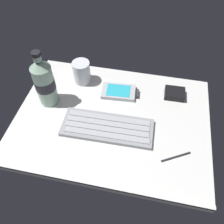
{
  "coord_description": "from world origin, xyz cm",
  "views": [
    {
      "loc": [
        9.89,
        -47.71,
        63.06
      ],
      "look_at": [
        0.0,
        0.0,
        3.0
      ],
      "focal_mm": 38.29,
      "sensor_mm": 36.0,
      "label": 1
    }
  ],
  "objects_px": {
    "water_bottle": "(44,82)",
    "handheld_device": "(120,92)",
    "keyboard": "(107,127)",
    "stylus_pen": "(176,156)",
    "charger_block": "(175,94)",
    "juice_cup": "(82,73)"
  },
  "relations": [
    {
      "from": "water_bottle",
      "to": "stylus_pen",
      "type": "xyz_separation_m",
      "value": [
        0.45,
        -0.14,
        -0.09
      ]
    },
    {
      "from": "juice_cup",
      "to": "stylus_pen",
      "type": "height_order",
      "value": "juice_cup"
    },
    {
      "from": "handheld_device",
      "to": "juice_cup",
      "type": "xyz_separation_m",
      "value": [
        -0.15,
        0.04,
        0.03
      ]
    },
    {
      "from": "water_bottle",
      "to": "handheld_device",
      "type": "bearing_deg",
      "value": 19.56
    },
    {
      "from": "handheld_device",
      "to": "charger_block",
      "type": "height_order",
      "value": "charger_block"
    },
    {
      "from": "juice_cup",
      "to": "charger_block",
      "type": "height_order",
      "value": "juice_cup"
    },
    {
      "from": "stylus_pen",
      "to": "handheld_device",
      "type": "bearing_deg",
      "value": 103.82
    },
    {
      "from": "handheld_device",
      "to": "stylus_pen",
      "type": "bearing_deg",
      "value": -46.74
    },
    {
      "from": "keyboard",
      "to": "charger_block",
      "type": "height_order",
      "value": "charger_block"
    },
    {
      "from": "keyboard",
      "to": "juice_cup",
      "type": "relative_size",
      "value": 3.44
    },
    {
      "from": "handheld_device",
      "to": "juice_cup",
      "type": "bearing_deg",
      "value": 166.22
    },
    {
      "from": "charger_block",
      "to": "handheld_device",
      "type": "bearing_deg",
      "value": -171.83
    },
    {
      "from": "juice_cup",
      "to": "stylus_pen",
      "type": "distance_m",
      "value": 0.44
    },
    {
      "from": "keyboard",
      "to": "juice_cup",
      "type": "distance_m",
      "value": 0.25
    },
    {
      "from": "keyboard",
      "to": "water_bottle",
      "type": "xyz_separation_m",
      "value": [
        -0.23,
        0.08,
        0.08
      ]
    },
    {
      "from": "handheld_device",
      "to": "juice_cup",
      "type": "distance_m",
      "value": 0.16
    },
    {
      "from": "keyboard",
      "to": "juice_cup",
      "type": "bearing_deg",
      "value": 124.95
    },
    {
      "from": "keyboard",
      "to": "handheld_device",
      "type": "xyz_separation_m",
      "value": [
        0.01,
        0.16,
        -0.0
      ]
    },
    {
      "from": "juice_cup",
      "to": "water_bottle",
      "type": "bearing_deg",
      "value": -125.12
    },
    {
      "from": "handheld_device",
      "to": "water_bottle",
      "type": "distance_m",
      "value": 0.27
    },
    {
      "from": "juice_cup",
      "to": "stylus_pen",
      "type": "bearing_deg",
      "value": -35.65
    },
    {
      "from": "keyboard",
      "to": "stylus_pen",
      "type": "bearing_deg",
      "value": -14.74
    }
  ]
}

